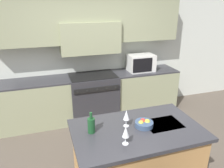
# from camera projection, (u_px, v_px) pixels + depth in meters

# --- Properties ---
(back_cabinetry) EXTENTS (10.00, 0.46, 2.70)m
(back_cabinetry) POSITION_uv_depth(u_px,v_px,m) (89.00, 39.00, 4.37)
(back_cabinetry) COLOR silver
(back_cabinetry) RESTS_ON ground_plane
(back_counter) EXTENTS (3.69, 0.62, 0.91)m
(back_counter) POSITION_uv_depth(u_px,v_px,m) (93.00, 96.00, 4.55)
(back_counter) COLOR gray
(back_counter) RESTS_ON ground_plane
(range_stove) EXTENTS (0.95, 0.70, 0.93)m
(range_stove) POSITION_uv_depth(u_px,v_px,m) (93.00, 96.00, 4.53)
(range_stove) COLOR #2D2D33
(range_stove) RESTS_ON ground_plane
(microwave) EXTENTS (0.54, 0.39, 0.35)m
(microwave) POSITION_uv_depth(u_px,v_px,m) (141.00, 63.00, 4.63)
(microwave) COLOR silver
(microwave) RESTS_ON back_counter
(kitchen_island) EXTENTS (1.53, 0.93, 0.91)m
(kitchen_island) POSITION_uv_depth(u_px,v_px,m) (136.00, 159.00, 2.74)
(kitchen_island) COLOR #B7844C
(kitchen_island) RESTS_ON ground_plane
(wine_bottle) EXTENTS (0.08, 0.08, 0.25)m
(wine_bottle) POSITION_uv_depth(u_px,v_px,m) (91.00, 125.00, 2.47)
(wine_bottle) COLOR #194723
(wine_bottle) RESTS_ON kitchen_island
(wine_glass_near) EXTENTS (0.07, 0.07, 0.21)m
(wine_glass_near) POSITION_uv_depth(u_px,v_px,m) (126.00, 132.00, 2.25)
(wine_glass_near) COLOR white
(wine_glass_near) RESTS_ON kitchen_island
(wine_glass_far) EXTENTS (0.07, 0.07, 0.21)m
(wine_glass_far) POSITION_uv_depth(u_px,v_px,m) (126.00, 115.00, 2.58)
(wine_glass_far) COLOR white
(wine_glass_far) RESTS_ON kitchen_island
(fruit_bowl) EXTENTS (0.22, 0.22, 0.09)m
(fruit_bowl) POSITION_uv_depth(u_px,v_px,m) (144.00, 124.00, 2.61)
(fruit_bowl) COLOR #384C6B
(fruit_bowl) RESTS_ON kitchen_island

